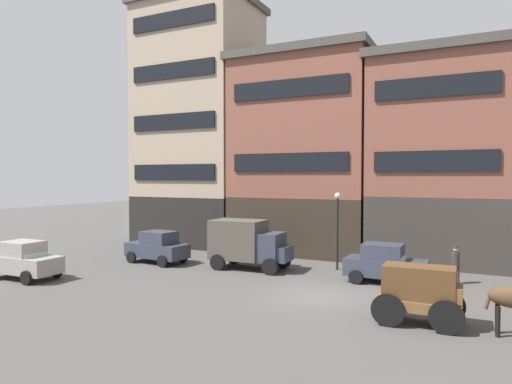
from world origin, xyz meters
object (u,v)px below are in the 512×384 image
object	(u,v)px
cargo_wagon	(420,291)
sedan_parked_curb	(385,264)
delivery_truck_near	(248,243)
pedestrian_officer	(456,263)
sedan_light	(24,260)
streetlamp_curbside	(337,220)
sedan_dark	(157,247)

from	to	relation	value
cargo_wagon	sedan_parked_curb	bearing A→B (deg)	111.23
delivery_truck_near	sedan_parked_curb	bearing A→B (deg)	-0.48
cargo_wagon	pedestrian_officer	distance (m)	6.93
cargo_wagon	sedan_light	xyz separation A→B (m)	(-18.10, -1.26, -0.23)
delivery_truck_near	streetlamp_curbside	bearing A→B (deg)	23.72
delivery_truck_near	sedan_parked_curb	xyz separation A→B (m)	(7.24, -0.06, -0.51)
sedan_dark	sedan_parked_curb	world-z (taller)	same
cargo_wagon	delivery_truck_near	xyz separation A→B (m)	(-9.41, 5.65, 0.28)
delivery_truck_near	sedan_dark	xyz separation A→B (m)	(-5.49, -0.75, -0.51)
sedan_parked_curb	streetlamp_curbside	world-z (taller)	streetlamp_curbside
streetlamp_curbside	delivery_truck_near	bearing A→B (deg)	-156.28
sedan_dark	sedan_parked_curb	distance (m)	12.75
sedan_dark	sedan_parked_curb	size ratio (longest dim) A/B	1.03
cargo_wagon	sedan_parked_curb	distance (m)	6.01
cargo_wagon	pedestrian_officer	world-z (taller)	cargo_wagon
delivery_truck_near	streetlamp_curbside	distance (m)	4.94
cargo_wagon	pedestrian_officer	size ratio (longest dim) A/B	1.63
delivery_truck_near	pedestrian_officer	distance (m)	10.27
streetlamp_curbside	sedan_light	bearing A→B (deg)	-145.92
sedan_dark	sedan_light	bearing A→B (deg)	-117.44
cargo_wagon	pedestrian_officer	xyz separation A→B (m)	(0.78, 6.89, -0.17)
sedan_dark	sedan_light	distance (m)	6.95
pedestrian_officer	sedan_dark	bearing A→B (deg)	-172.79
delivery_truck_near	streetlamp_curbside	xyz separation A→B (m)	(4.37, 1.92, 1.25)
cargo_wagon	sedan_dark	bearing A→B (deg)	161.79
delivery_truck_near	sedan_light	bearing A→B (deg)	-141.48
sedan_parked_curb	pedestrian_officer	world-z (taller)	sedan_parked_curb
sedan_dark	streetlamp_curbside	xyz separation A→B (m)	(9.86, 2.67, 1.76)
sedan_light	pedestrian_officer	world-z (taller)	sedan_light
cargo_wagon	sedan_parked_curb	xyz separation A→B (m)	(-2.17, 5.59, -0.23)
cargo_wagon	delivery_truck_near	world-z (taller)	delivery_truck_near
sedan_light	sedan_parked_curb	world-z (taller)	same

